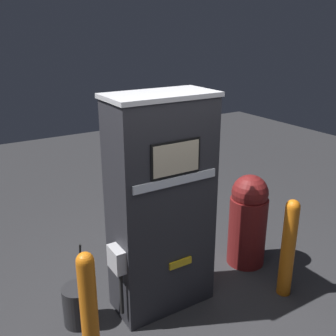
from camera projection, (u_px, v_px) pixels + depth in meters
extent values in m
plane|color=#2D2D30|center=(174.00, 313.00, 3.74)|extent=(14.00, 14.00, 0.00)
cube|color=#28282D|center=(162.00, 257.00, 3.76)|extent=(0.92, 0.47, 0.99)
cube|color=#28282D|center=(161.00, 157.00, 3.42)|extent=(0.92, 0.47, 1.03)
cube|color=#B7B7BC|center=(161.00, 95.00, 3.24)|extent=(0.95, 0.50, 0.04)
cube|color=black|center=(176.00, 158.00, 3.21)|extent=(0.48, 0.01, 0.30)
cube|color=beige|center=(176.00, 159.00, 3.21)|extent=(0.44, 0.01, 0.27)
cube|color=silver|center=(176.00, 181.00, 3.28)|extent=(0.81, 0.02, 0.07)
cube|color=gold|center=(181.00, 263.00, 3.58)|extent=(0.24, 0.02, 0.07)
cube|color=#B7B7BC|center=(117.00, 259.00, 3.37)|extent=(0.09, 0.21, 0.21)
cylinder|color=black|center=(122.00, 294.00, 3.42)|extent=(0.03, 0.03, 0.41)
cylinder|color=orange|center=(90.00, 320.00, 2.92)|extent=(0.13, 0.13, 1.03)
sphere|color=orange|center=(85.00, 261.00, 2.75)|extent=(0.13, 0.13, 0.13)
cylinder|color=maroon|center=(247.00, 231.00, 4.45)|extent=(0.42, 0.42, 0.80)
sphere|color=maroon|center=(250.00, 193.00, 4.29)|extent=(0.40, 0.40, 0.40)
cylinder|color=orange|center=(288.00, 251.00, 3.88)|extent=(0.14, 0.14, 0.97)
sphere|color=orange|center=(293.00, 207.00, 3.71)|extent=(0.14, 0.14, 0.14)
cylinder|color=#262628|center=(79.00, 305.00, 3.58)|extent=(0.29, 0.29, 0.37)
cylinder|color=black|center=(80.00, 265.00, 3.46)|extent=(0.02, 0.12, 0.48)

